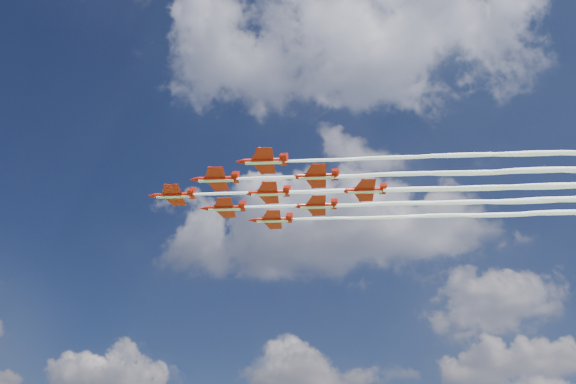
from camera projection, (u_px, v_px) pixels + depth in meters
name	position (u px, v px, depth m)	size (l,w,h in m)	color
jet_lead	(426.00, 189.00, 127.34)	(121.88, 27.04, 2.79)	#B01309
jet_row2_port	(482.00, 172.00, 121.43)	(121.88, 27.04, 2.79)	#B01309
jet_row2_starb	(469.00, 202.00, 132.34)	(121.88, 27.04, 2.79)	#B01309
jet_row3_port	(544.00, 153.00, 115.52)	(121.88, 27.04, 2.79)	#B01309
jet_row3_centre	(525.00, 186.00, 126.43)	(121.88, 27.04, 2.79)	#B01309
jet_row3_starb	(509.00, 214.00, 137.35)	(121.88, 27.04, 2.79)	#B01309
jet_row4_starb	(564.00, 200.00, 131.43)	(121.88, 27.04, 2.79)	#B01309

